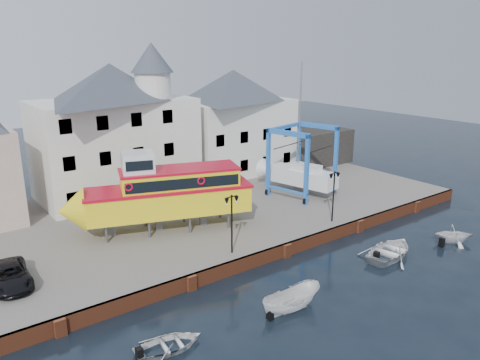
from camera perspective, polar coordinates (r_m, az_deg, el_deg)
ground at (r=34.49m, az=5.68°, el=-9.30°), size 140.00×140.00×0.00m
hardstanding at (r=42.41m, az=-4.32°, el=-3.56°), size 44.00×22.00×1.00m
quay_wall at (r=34.35m, az=5.59°, el=-8.49°), size 44.00×0.47×1.00m
building_white_main at (r=44.98m, az=-14.91°, el=6.10°), size 14.00×8.30×14.00m
building_white_right at (r=52.24m, az=-0.81°, el=7.15°), size 12.00×8.00×11.20m
shed_dark at (r=57.81m, az=8.47°, el=4.23°), size 8.00×7.00×4.00m
lamp_post_left at (r=31.41m, az=-1.02°, el=-3.58°), size 1.12×0.32×4.20m
lamp_post_right at (r=37.81m, az=11.40°, el=-0.45°), size 1.12×0.32×4.20m
tour_boat at (r=35.93m, az=-9.99°, el=-1.65°), size 14.66×7.80×6.24m
travel_lift at (r=45.35m, az=6.77°, el=1.09°), size 6.65×8.46×12.39m
van at (r=31.38m, az=-26.20°, el=-10.40°), size 2.39×4.68×1.27m
motorboat_a at (r=28.19m, az=6.24°, el=-15.56°), size 4.07×1.77×1.54m
motorboat_b at (r=36.20m, az=17.80°, el=-8.76°), size 5.56×4.44×1.03m
motorboat_c at (r=40.29m, az=24.49°, el=-6.90°), size 3.89×3.83×1.55m
motorboat_d at (r=25.36m, az=-8.63°, el=-19.70°), size 3.78×2.91×0.72m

